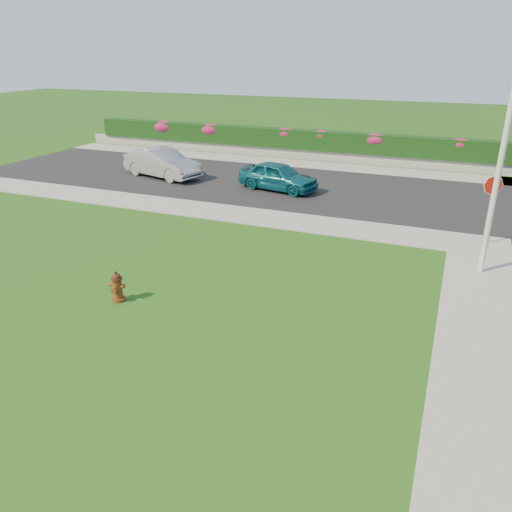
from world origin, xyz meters
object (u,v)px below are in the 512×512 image
at_px(utility_pole, 499,170).
at_px(stop_sign, 492,194).
at_px(sedan_silver, 162,163).
at_px(fire_hydrant, 117,287).
at_px(sedan_teal, 278,176).

xyz_separation_m(utility_pole, stop_sign, (0.09, 2.50, -1.31)).
relative_size(sedan_silver, utility_pole, 0.71).
height_order(utility_pole, stop_sign, utility_pole).
bearing_deg(fire_hydrant, sedan_teal, 82.36).
relative_size(utility_pole, stop_sign, 2.57).
bearing_deg(utility_pole, stop_sign, 87.84).
bearing_deg(stop_sign, sedan_teal, 154.83).
relative_size(sedan_teal, sedan_silver, 0.87).
bearing_deg(sedan_teal, utility_pole, -114.94).
xyz_separation_m(fire_hydrant, utility_pole, (8.85, 5.54, 2.68)).
bearing_deg(utility_pole, sedan_teal, 143.42).
xyz_separation_m(sedan_silver, utility_pole, (15.08, -6.63, 2.32)).
height_order(fire_hydrant, sedan_silver, sedan_silver).
bearing_deg(sedan_teal, sedan_silver, 100.28).
bearing_deg(fire_hydrant, stop_sign, 34.90).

